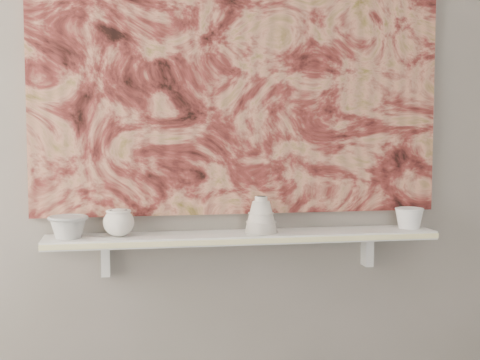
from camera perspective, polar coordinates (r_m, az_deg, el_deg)
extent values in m
plane|color=slate|center=(2.46, -0.05, 5.51)|extent=(3.60, 0.00, 3.60)
cube|color=silver|center=(2.40, 0.35, -4.89)|extent=(1.40, 0.18, 0.03)
cube|color=#F6EDA4|center=(2.31, 0.77, -5.27)|extent=(1.40, 0.01, 0.02)
cube|color=silver|center=(2.44, -11.41, -6.62)|extent=(0.03, 0.06, 0.12)
cube|color=silver|center=(2.61, 10.80, -5.89)|extent=(0.03, 0.06, 0.12)
cube|color=maroon|center=(2.46, 0.01, 9.95)|extent=(1.50, 0.02, 1.10)
cube|color=black|center=(2.55, 10.06, 2.76)|extent=(0.09, 0.00, 0.08)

